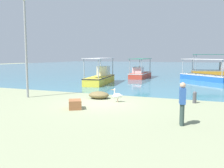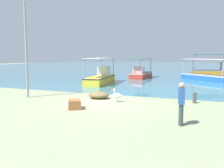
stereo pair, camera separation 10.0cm
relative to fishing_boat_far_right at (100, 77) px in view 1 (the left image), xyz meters
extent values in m
plane|color=gray|center=(4.26, -9.03, -0.62)|extent=(120.00, 120.00, 0.00)
cube|color=teal|center=(4.26, 38.97, -0.61)|extent=(110.00, 90.00, 0.00)
cube|color=yellow|center=(0.03, -0.18, -0.26)|extent=(2.39, 5.86, 0.71)
cube|color=black|center=(0.03, -0.18, 0.06)|extent=(2.43, 5.90, 0.08)
cylinder|color=#99999E|center=(1.07, -2.64, 0.95)|extent=(0.08, 0.08, 1.72)
cylinder|color=#99999E|center=(-0.23, -2.84, 0.95)|extent=(0.08, 0.08, 1.72)
cylinder|color=#99999E|center=(0.28, 2.48, 0.95)|extent=(0.08, 0.08, 1.72)
cylinder|color=#99999E|center=(-1.01, 2.29, 0.95)|extent=(0.08, 0.08, 1.72)
cube|color=silver|center=(0.03, -0.18, 1.84)|extent=(2.46, 5.67, 0.05)
cube|color=beige|center=(-0.17, 1.09, 0.57)|extent=(1.25, 1.35, 0.94)
cube|color=#C73C2C|center=(1.86, 7.58, -0.29)|extent=(1.76, 5.03, 0.63)
cube|color=silver|center=(1.86, 7.58, -0.02)|extent=(1.80, 5.07, 0.08)
cylinder|color=#99999E|center=(1.11, 9.80, 0.85)|extent=(0.08, 0.08, 1.66)
cylinder|color=#99999E|center=(2.50, 9.84, 0.85)|extent=(0.08, 0.08, 1.66)
cylinder|color=#99999E|center=(1.22, 5.32, 0.85)|extent=(0.08, 0.08, 1.66)
cylinder|color=#99999E|center=(2.62, 5.35, 0.85)|extent=(0.08, 0.08, 1.66)
cube|color=#256E55|center=(1.86, 7.58, 1.71)|extent=(1.85, 4.83, 0.05)
cube|color=silver|center=(1.89, 6.46, 0.40)|extent=(1.17, 1.12, 0.76)
cube|color=orange|center=(10.27, 14.64, -0.24)|extent=(6.07, 3.27, 0.74)
cube|color=silver|center=(10.27, 14.64, 0.09)|extent=(6.12, 3.32, 0.08)
cylinder|color=#99999E|center=(7.91, 13.19, 1.17)|extent=(0.08, 0.08, 2.09)
cylinder|color=#99999E|center=(7.51, 14.49, 1.17)|extent=(0.08, 0.08, 2.09)
cube|color=#116B4D|center=(10.27, 14.64, 2.24)|extent=(5.91, 3.31, 0.05)
cube|color=blue|center=(9.33, 7.29, -0.30)|extent=(5.73, 5.29, 0.62)
cube|color=silver|center=(9.33, 7.29, -0.04)|extent=(5.79, 5.35, 0.08)
cylinder|color=#99999E|center=(6.73, 8.52, 0.84)|extent=(0.08, 0.08, 1.67)
cylinder|color=#99999E|center=(7.73, 9.68, 0.84)|extent=(0.08, 0.08, 1.67)
cylinder|color=#99999E|center=(10.94, 4.89, 0.84)|extent=(0.08, 0.08, 1.67)
cube|color=silver|center=(9.33, 7.29, 1.70)|extent=(5.65, 5.24, 0.05)
cylinder|color=#E0997A|center=(5.06, -8.41, -0.51)|extent=(0.03, 0.03, 0.22)
cylinder|color=#E0997A|center=(5.01, -8.32, -0.51)|extent=(0.03, 0.03, 0.22)
ellipsoid|color=white|center=(5.01, -8.38, -0.26)|extent=(0.63, 0.51, 0.32)
ellipsoid|color=white|center=(5.23, -8.26, -0.24)|extent=(0.20, 0.18, 0.10)
cylinder|color=white|center=(4.87, -8.45, -0.03)|extent=(0.07, 0.07, 0.26)
sphere|color=white|center=(4.87, -8.45, 0.13)|extent=(0.11, 0.11, 0.11)
cone|color=#E5933F|center=(4.72, -8.52, 0.12)|extent=(0.29, 0.19, 0.06)
cylinder|color=gray|center=(-0.98, -9.10, 2.46)|extent=(0.14, 0.14, 6.15)
cylinder|color=#47474C|center=(9.24, -7.02, -0.34)|extent=(0.21, 0.21, 0.55)
sphere|color=#4C4C51|center=(9.24, -7.02, -0.04)|extent=(0.22, 0.22, 0.22)
cylinder|color=#2D3F3D|center=(9.11, -11.92, -0.19)|extent=(0.16, 0.16, 0.85)
cylinder|color=#2D3F3D|center=(9.15, -12.10, -0.19)|extent=(0.16, 0.16, 0.85)
cube|color=#294F95|center=(9.13, -12.01, 0.54)|extent=(0.30, 0.44, 0.62)
sphere|color=tan|center=(9.13, -12.01, 0.96)|extent=(0.22, 0.22, 0.22)
ellipsoid|color=brown|center=(3.50, -7.71, -0.39)|extent=(1.31, 1.11, 0.45)
cube|color=#945A36|center=(3.68, -10.96, -0.39)|extent=(0.98, 1.05, 0.46)
cylinder|color=#3F7F4C|center=(3.18, -6.77, -0.52)|extent=(0.07, 0.07, 0.20)
cylinder|color=#3F7F4C|center=(3.18, -6.77, -0.38)|extent=(0.03, 0.03, 0.07)
camera|label=1|loc=(10.23, -21.87, 2.10)|focal=40.00mm
camera|label=2|loc=(10.33, -21.83, 2.10)|focal=40.00mm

